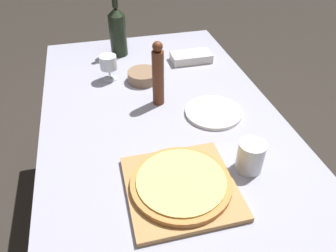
{
  "coord_description": "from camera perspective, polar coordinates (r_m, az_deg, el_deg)",
  "views": [
    {
      "loc": [
        -0.22,
        -0.93,
        1.51
      ],
      "look_at": [
        -0.01,
        -0.06,
        0.8
      ],
      "focal_mm": 35.0,
      "sensor_mm": 36.0,
      "label": 1
    }
  ],
  "objects": [
    {
      "name": "ground_plane",
      "position": [
        1.78,
        -0.16,
        -19.53
      ],
      "size": [
        12.0,
        12.0,
        0.0
      ],
      "primitive_type": "plane",
      "color": "#2D2823"
    },
    {
      "name": "dining_table",
      "position": [
        1.27,
        -0.22,
        -3.39
      ],
      "size": [
        0.92,
        1.74,
        0.74
      ],
      "color": "#9393A8",
      "rests_on": "ground_plane"
    },
    {
      "name": "cutting_board",
      "position": [
        1.01,
        2.26,
        -10.6
      ],
      "size": [
        0.32,
        0.32,
        0.02
      ],
      "color": "#A87A47",
      "rests_on": "dining_table"
    },
    {
      "name": "pizza",
      "position": [
        0.99,
        2.29,
        -9.82
      ],
      "size": [
        0.3,
        0.3,
        0.02
      ],
      "color": "#BC7A3D",
      "rests_on": "cutting_board"
    },
    {
      "name": "wine_bottle",
      "position": [
        1.72,
        -8.77,
        16.05
      ],
      "size": [
        0.09,
        0.09,
        0.31
      ],
      "color": "black",
      "rests_on": "dining_table"
    },
    {
      "name": "pepper_mill",
      "position": [
        1.3,
        -1.74,
        8.86
      ],
      "size": [
        0.05,
        0.05,
        0.27
      ],
      "color": "#5B2D19",
      "rests_on": "dining_table"
    },
    {
      "name": "wine_glass",
      "position": [
        1.51,
        -10.35,
        10.71
      ],
      "size": [
        0.08,
        0.08,
        0.12
      ],
      "color": "silver",
      "rests_on": "dining_table"
    },
    {
      "name": "small_bowl",
      "position": [
        1.51,
        -4.32,
        8.66
      ],
      "size": [
        0.14,
        0.14,
        0.05
      ],
      "color": "#84664C",
      "rests_on": "dining_table"
    },
    {
      "name": "drinking_tumbler",
      "position": [
        1.07,
        14.17,
        -5.16
      ],
      "size": [
        0.09,
        0.09,
        0.1
      ],
      "color": "silver",
      "rests_on": "dining_table"
    },
    {
      "name": "dinner_plate",
      "position": [
        1.31,
        7.89,
        2.38
      ],
      "size": [
        0.22,
        0.22,
        0.01
      ],
      "color": "silver",
      "rests_on": "dining_table"
    },
    {
      "name": "food_container",
      "position": [
        1.68,
        4.02,
        11.87
      ],
      "size": [
        0.2,
        0.11,
        0.04
      ],
      "color": "beige",
      "rests_on": "dining_table"
    }
  ]
}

